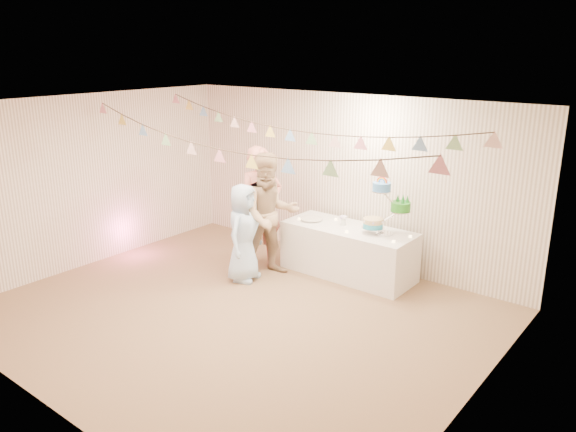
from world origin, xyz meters
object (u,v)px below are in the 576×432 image
Objects in this scene: table at (348,251)px; person_child at (244,233)px; cake_stand at (386,207)px; person_adult_b at (270,215)px; person_adult_a at (261,208)px.

table is 1.57m from person_child.
table is 2.55× the size of cake_stand.
person_child is (-0.17, -0.38, -0.20)m from person_adult_b.
person_adult_a reaches higher than person_child.
person_adult_a is (-1.78, -0.59, -0.20)m from cake_stand.
person_adult_a is at bearing 94.78° from person_adult_b.
table is at bearing -40.18° from person_adult_a.
table is at bearing -58.38° from person_child.
cake_stand is at bearing -45.57° from person_adult_a.
person_adult_a is 0.35m from person_adult_b.
table is 1.05× the size of person_adult_a.
person_adult_a is 1.31× the size of person_child.
table is at bearing -174.81° from cake_stand.
cake_stand is at bearing -30.13° from person_adult_b.
cake_stand reaches higher than table.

